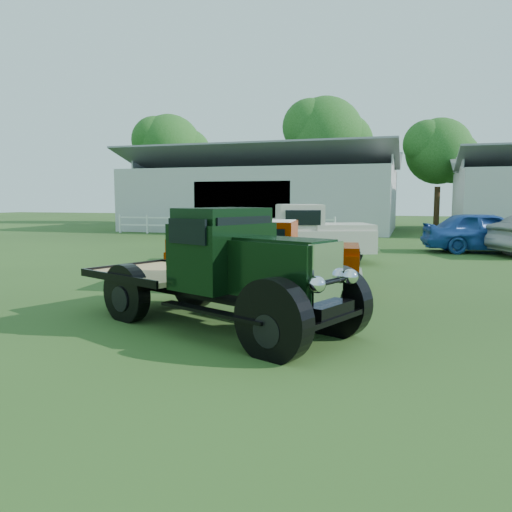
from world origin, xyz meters
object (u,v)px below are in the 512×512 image
(red_pickup, at_px, (264,255))
(misc_car_blue, at_px, (486,232))
(vintage_flatbed, at_px, (219,268))
(white_pickup, at_px, (296,234))

(red_pickup, bearing_deg, misc_car_blue, 53.01)
(vintage_flatbed, height_order, red_pickup, vintage_flatbed)
(red_pickup, height_order, white_pickup, white_pickup)
(red_pickup, bearing_deg, vintage_flatbed, -93.11)
(vintage_flatbed, bearing_deg, misc_car_blue, 90.13)
(vintage_flatbed, relative_size, red_pickup, 1.11)
(misc_car_blue, bearing_deg, vintage_flatbed, 147.02)
(red_pickup, bearing_deg, white_pickup, 87.77)
(vintage_flatbed, distance_m, white_pickup, 8.94)
(white_pickup, distance_m, misc_car_blue, 8.76)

